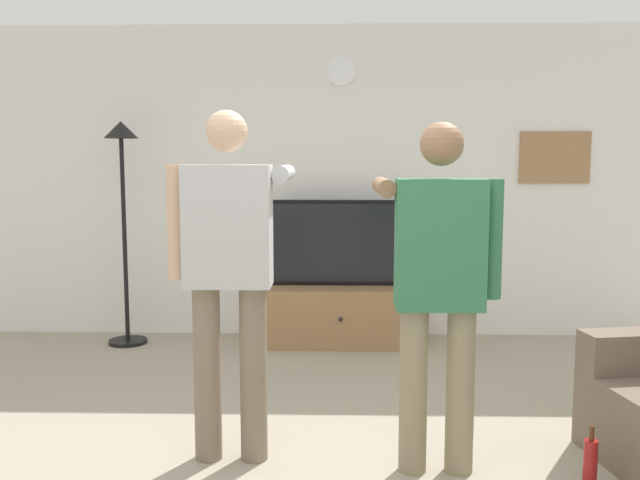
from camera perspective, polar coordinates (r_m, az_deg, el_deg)
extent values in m
cube|color=silver|center=(6.06, -0.18, 4.79)|extent=(6.40, 0.10, 2.70)
cube|color=#997047|center=(5.85, 1.71, -6.20)|extent=(1.29, 0.54, 0.49)
sphere|color=black|center=(5.57, 1.73, -6.61)|extent=(0.04, 0.04, 0.04)
cube|color=black|center=(5.80, 1.73, -0.22)|extent=(1.23, 0.06, 0.72)
cube|color=black|center=(5.76, 1.73, -0.27)|extent=(1.17, 0.01, 0.66)
cylinder|color=white|center=(6.04, 1.76, 13.85)|extent=(0.25, 0.03, 0.25)
cube|color=#997047|center=(6.29, 18.90, 6.51)|extent=(0.60, 0.04, 0.44)
cylinder|color=black|center=(6.12, -15.65, -8.11)|extent=(0.32, 0.32, 0.03)
cylinder|color=black|center=(5.96, -15.92, -0.06)|extent=(0.04, 0.04, 1.70)
cone|color=black|center=(5.92, -16.21, 8.79)|extent=(0.28, 0.28, 0.14)
cylinder|color=#7A6B56|center=(3.66, -9.34, -10.87)|extent=(0.14, 0.14, 0.92)
cylinder|color=#7A6B56|center=(3.62, -5.55, -10.99)|extent=(0.14, 0.14, 0.92)
cube|color=#B7B7B7|center=(3.48, -7.65, 1.16)|extent=(0.44, 0.22, 0.61)
sphere|color=tan|center=(3.47, -7.77, 8.94)|extent=(0.21, 0.21, 0.21)
cylinder|color=tan|center=(3.53, -11.87, 1.43)|extent=(0.09, 0.09, 0.58)
cylinder|color=#B7B7B7|center=(3.72, -3.00, 5.54)|extent=(0.09, 0.58, 0.09)
cube|color=white|center=(4.04, -2.66, 5.64)|extent=(0.04, 0.12, 0.04)
cylinder|color=gray|center=(3.52, 7.75, -12.27)|extent=(0.14, 0.14, 0.84)
cylinder|color=gray|center=(3.55, 11.56, -12.17)|extent=(0.14, 0.14, 0.84)
cube|color=#33724C|center=(3.37, 9.92, -0.34)|extent=(0.42, 0.22, 0.63)
sphere|color=#8C6647|center=(3.34, 10.09, 7.86)|extent=(0.21, 0.21, 0.21)
cylinder|color=#8C6647|center=(3.61, 5.28, 4.43)|extent=(0.09, 0.58, 0.09)
cube|color=white|center=(3.92, 4.96, 4.63)|extent=(0.04, 0.12, 0.04)
cylinder|color=#33724C|center=(3.41, 14.18, 0.08)|extent=(0.09, 0.09, 0.58)
cylinder|color=maroon|center=(3.68, 21.53, -16.87)|extent=(0.07, 0.07, 0.23)
cylinder|color=#4C2814|center=(3.62, 21.64, -14.70)|extent=(0.02, 0.02, 0.07)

